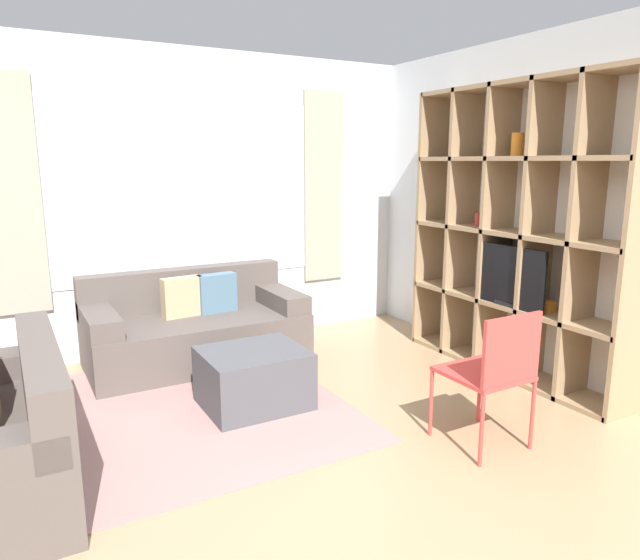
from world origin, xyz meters
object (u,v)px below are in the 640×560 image
object	(u,v)px
shelving_unit	(519,234)
ottoman	(254,378)
couch_main	(195,329)
folding_chair	(494,367)

from	to	relation	value
shelving_unit	ottoman	world-z (taller)	shelving_unit
couch_main	ottoman	size ratio (longest dim) A/B	2.57
ottoman	folding_chair	bearing A→B (deg)	-51.28
shelving_unit	couch_main	size ratio (longest dim) A/B	1.28
shelving_unit	couch_main	distance (m)	2.82
folding_chair	ottoman	bearing A→B (deg)	-51.28
shelving_unit	ottoman	xyz separation A→B (m)	(-2.15, 0.39, -0.94)
shelving_unit	ottoman	bearing A→B (deg)	169.83
ottoman	shelving_unit	bearing A→B (deg)	-10.17
shelving_unit	couch_main	world-z (taller)	shelving_unit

